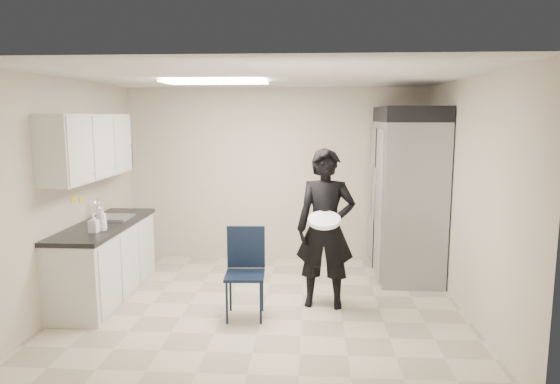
# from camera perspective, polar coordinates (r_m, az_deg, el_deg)

# --- Properties ---
(floor) EXTENTS (4.50, 4.50, 0.00)m
(floor) POSITION_cam_1_polar(r_m,az_deg,el_deg) (5.94, -1.81, -12.84)
(floor) COLOR #BEB195
(floor) RESTS_ON ground
(ceiling) EXTENTS (4.50, 4.50, 0.00)m
(ceiling) POSITION_cam_1_polar(r_m,az_deg,el_deg) (5.54, -1.94, 13.05)
(ceiling) COLOR silver
(ceiling) RESTS_ON back_wall
(back_wall) EXTENTS (4.50, 0.00, 4.50)m
(back_wall) POSITION_cam_1_polar(r_m,az_deg,el_deg) (7.57, -0.45, 2.02)
(back_wall) COLOR #BEB19D
(back_wall) RESTS_ON floor
(left_wall) EXTENTS (0.00, 4.00, 4.00)m
(left_wall) POSITION_cam_1_polar(r_m,az_deg,el_deg) (6.22, -22.98, -0.12)
(left_wall) COLOR #BEB19D
(left_wall) RESTS_ON floor
(right_wall) EXTENTS (0.00, 4.00, 4.00)m
(right_wall) POSITION_cam_1_polar(r_m,az_deg,el_deg) (5.83, 20.73, -0.54)
(right_wall) COLOR #BEB19D
(right_wall) RESTS_ON floor
(ceiling_panel) EXTENTS (1.20, 0.60, 0.02)m
(ceiling_panel) POSITION_cam_1_polar(r_m,az_deg,el_deg) (6.02, -7.40, 12.35)
(ceiling_panel) COLOR white
(ceiling_panel) RESTS_ON ceiling
(lower_counter) EXTENTS (0.60, 1.90, 0.86)m
(lower_counter) POSITION_cam_1_polar(r_m,az_deg,el_deg) (6.45, -19.32, -7.54)
(lower_counter) COLOR silver
(lower_counter) RESTS_ON floor
(countertop) EXTENTS (0.64, 1.95, 0.05)m
(countertop) POSITION_cam_1_polar(r_m,az_deg,el_deg) (6.34, -19.53, -3.58)
(countertop) COLOR black
(countertop) RESTS_ON lower_counter
(sink) EXTENTS (0.42, 0.40, 0.14)m
(sink) POSITION_cam_1_polar(r_m,az_deg,el_deg) (6.56, -18.51, -3.26)
(sink) COLOR gray
(sink) RESTS_ON countertop
(faucet) EXTENTS (0.02, 0.02, 0.24)m
(faucet) POSITION_cam_1_polar(r_m,az_deg,el_deg) (6.61, -20.18, -1.94)
(faucet) COLOR silver
(faucet) RESTS_ON countertop
(upper_cabinets) EXTENTS (0.35, 1.80, 0.75)m
(upper_cabinets) POSITION_cam_1_polar(r_m,az_deg,el_deg) (6.27, -21.02, 4.88)
(upper_cabinets) COLOR silver
(upper_cabinets) RESTS_ON left_wall
(towel_dispenser) EXTENTS (0.22, 0.30, 0.35)m
(towel_dispenser) POSITION_cam_1_polar(r_m,az_deg,el_deg) (7.37, -17.70, 3.93)
(towel_dispenser) COLOR black
(towel_dispenser) RESTS_ON left_wall
(notice_sticker_left) EXTENTS (0.00, 0.12, 0.07)m
(notice_sticker_left) POSITION_cam_1_polar(r_m,az_deg,el_deg) (6.32, -22.49, -0.70)
(notice_sticker_left) COLOR yellow
(notice_sticker_left) RESTS_ON left_wall
(notice_sticker_right) EXTENTS (0.00, 0.12, 0.07)m
(notice_sticker_right) POSITION_cam_1_polar(r_m,az_deg,el_deg) (6.50, -21.70, -0.77)
(notice_sticker_right) COLOR yellow
(notice_sticker_right) RESTS_ON left_wall
(commercial_fridge) EXTENTS (0.80, 1.35, 2.10)m
(commercial_fridge) POSITION_cam_1_polar(r_m,az_deg,el_deg) (6.99, 14.27, -0.87)
(commercial_fridge) COLOR gray
(commercial_fridge) RESTS_ON floor
(fridge_compressor) EXTENTS (0.80, 1.35, 0.20)m
(fridge_compressor) POSITION_cam_1_polar(r_m,az_deg,el_deg) (6.90, 14.63, 8.59)
(fridge_compressor) COLOR black
(fridge_compressor) RESTS_ON commercial_fridge
(folding_chair) EXTENTS (0.44, 0.44, 0.95)m
(folding_chair) POSITION_cam_1_polar(r_m,az_deg,el_deg) (5.47, -4.04, -9.49)
(folding_chair) COLOR black
(folding_chair) RESTS_ON floor
(man_tuxedo) EXTENTS (0.70, 0.50, 1.82)m
(man_tuxedo) POSITION_cam_1_polar(r_m,az_deg,el_deg) (5.70, 5.22, -4.20)
(man_tuxedo) COLOR black
(man_tuxedo) RESTS_ON floor
(bucket_lid) EXTENTS (0.38, 0.38, 0.04)m
(bucket_lid) POSITION_cam_1_polar(r_m,az_deg,el_deg) (5.42, 5.08, -3.22)
(bucket_lid) COLOR white
(bucket_lid) RESTS_ON man_tuxedo
(soap_bottle_a) EXTENTS (0.11, 0.11, 0.27)m
(soap_bottle_a) POSITION_cam_1_polar(r_m,az_deg,el_deg) (5.90, -19.67, -2.91)
(soap_bottle_a) COLOR white
(soap_bottle_a) RESTS_ON countertop
(soap_bottle_b) EXTENTS (0.10, 0.10, 0.21)m
(soap_bottle_b) POSITION_cam_1_polar(r_m,az_deg,el_deg) (5.84, -20.52, -3.35)
(soap_bottle_b) COLOR #A5A6B1
(soap_bottle_b) RESTS_ON countertop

